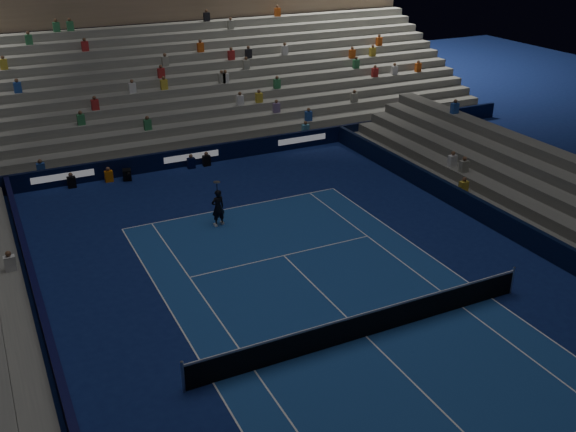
# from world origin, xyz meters

# --- Properties ---
(ground) EXTENTS (90.00, 90.00, 0.00)m
(ground) POSITION_xyz_m (0.00, 0.00, 0.00)
(ground) COLOR #0D1A53
(ground) RESTS_ON ground
(court_surface) EXTENTS (10.97, 23.77, 0.01)m
(court_surface) POSITION_xyz_m (0.00, 0.00, 0.01)
(court_surface) COLOR navy
(court_surface) RESTS_ON ground
(sponsor_barrier_far) EXTENTS (44.00, 0.25, 1.00)m
(sponsor_barrier_far) POSITION_xyz_m (0.00, 18.50, 0.50)
(sponsor_barrier_far) COLOR black
(sponsor_barrier_far) RESTS_ON ground
(sponsor_barrier_east) EXTENTS (0.25, 37.00, 1.00)m
(sponsor_barrier_east) POSITION_xyz_m (9.70, 0.00, 0.50)
(sponsor_barrier_east) COLOR black
(sponsor_barrier_east) RESTS_ON ground
(sponsor_barrier_west) EXTENTS (0.25, 37.00, 1.00)m
(sponsor_barrier_west) POSITION_xyz_m (-9.70, 0.00, 0.50)
(sponsor_barrier_west) COLOR #080933
(sponsor_barrier_west) RESTS_ON ground
(grandstand_main) EXTENTS (44.00, 15.20, 11.20)m
(grandstand_main) POSITION_xyz_m (0.00, 27.90, 3.38)
(grandstand_main) COLOR gray
(grandstand_main) RESTS_ON ground
(tennis_net) EXTENTS (12.90, 0.10, 1.10)m
(tennis_net) POSITION_xyz_m (0.00, 0.00, 0.50)
(tennis_net) COLOR #B2B2B7
(tennis_net) RESTS_ON ground
(tennis_player) EXTENTS (0.68, 0.50, 1.73)m
(tennis_player) POSITION_xyz_m (-1.38, 10.41, 0.87)
(tennis_player) COLOR black
(tennis_player) RESTS_ON ground
(broadcast_camera) EXTENTS (0.54, 0.93, 0.58)m
(broadcast_camera) POSITION_xyz_m (-3.80, 17.81, 0.30)
(broadcast_camera) COLOR black
(broadcast_camera) RESTS_ON ground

